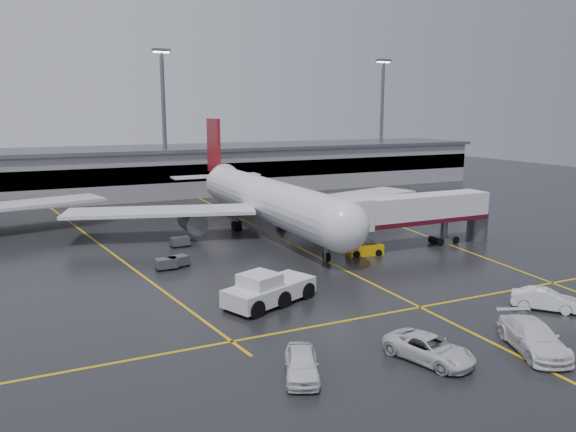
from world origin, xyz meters
name	(u,v)px	position (x,y,z in m)	size (l,w,h in m)	color
ground	(296,246)	(0.00, 0.00, 0.00)	(220.00, 220.00, 0.00)	black
apron_line_centre	(296,246)	(0.00, 0.00, 0.01)	(0.25, 90.00, 0.02)	gold
apron_line_stop	(420,307)	(0.00, -22.00, 0.01)	(60.00, 0.25, 0.02)	gold
apron_line_left	(101,245)	(-20.00, 10.00, 0.01)	(0.25, 70.00, 0.02)	gold
apron_line_right	(379,218)	(18.00, 10.00, 0.01)	(0.25, 70.00, 0.02)	gold
terminal	(185,169)	(0.00, 47.93, 4.32)	(122.00, 19.00, 8.60)	gray
light_mast_mid	(164,115)	(-5.00, 42.00, 14.47)	(3.00, 1.20, 25.45)	#595B60
light_mast_right	(382,114)	(40.00, 42.00, 14.47)	(3.00, 1.20, 25.45)	#595B60
main_airliner	(263,198)	(0.00, 9.70, 4.21)	(48.80, 45.60, 14.10)	silver
jet_bridge	(416,213)	(11.87, -6.00, 3.93)	(19.90, 3.40, 6.05)	silver
pushback_tractor	(268,291)	(-10.47, -16.28, 1.11)	(8.41, 5.90, 2.79)	silver
belt_loader	(365,249)	(4.97, -6.44, 0.58)	(3.98, 2.36, 2.37)	#D79B08
service_van_a	(429,349)	(-5.52, -29.84, 0.79)	(2.62, 5.68, 1.58)	silver
service_van_b	(534,337)	(1.38, -31.52, 0.93)	(2.61, 6.42, 1.86)	silver
service_van_c	(545,299)	(8.38, -26.48, 0.81)	(1.71, 4.90, 1.61)	white
service_van_d	(302,364)	(-13.52, -28.41, 0.81)	(1.91, 4.75, 1.62)	silver
baggage_cart_a	(178,261)	(-14.28, -2.72, 0.63)	(2.32, 1.88, 1.12)	#595B60
baggage_cart_b	(166,263)	(-15.49, -3.11, 0.63)	(2.00, 1.31, 1.12)	#595B60
baggage_cart_c	(180,241)	(-11.98, 5.44, 0.63)	(2.10, 1.46, 1.12)	#595B60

